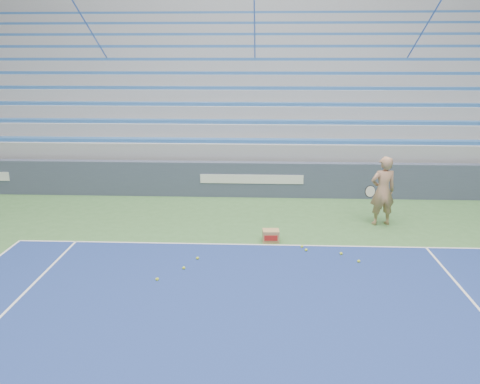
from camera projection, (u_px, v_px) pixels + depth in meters
The scene contains 11 objects.
sponsor_barrier at pixel (252, 179), 14.65m from camera, with size 30.00×0.32×1.10m.
bleachers at pixel (255, 104), 19.64m from camera, with size 31.00×9.15×7.30m.
tennis_player at pixel (383, 191), 12.07m from camera, with size 0.97×0.89×1.83m.
ball_box at pixel (271, 236), 11.14m from camera, with size 0.40×0.32×0.29m.
tennis_ball_0 at pixel (197, 258), 10.17m from camera, with size 0.07×0.07×0.07m, color #C5DE2D.
tennis_ball_1 at pixel (306, 250), 10.60m from camera, with size 0.07×0.07×0.07m, color #C5DE2D.
tennis_ball_2 at pixel (359, 261), 10.02m from camera, with size 0.07×0.07×0.07m, color #C5DE2D.
tennis_ball_3 at pixel (157, 279), 9.21m from camera, with size 0.07×0.07×0.07m, color #C5DE2D.
tennis_ball_4 at pixel (341, 254), 10.41m from camera, with size 0.07×0.07×0.07m, color #C5DE2D.
tennis_ball_5 at pixel (302, 247), 10.80m from camera, with size 0.07×0.07×0.07m, color #C5DE2D.
tennis_ball_6 at pixel (184, 268), 9.70m from camera, with size 0.07×0.07×0.07m, color #C5DE2D.
Camera 1 is at (0.26, 1.70, 4.26)m, focal length 35.00 mm.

